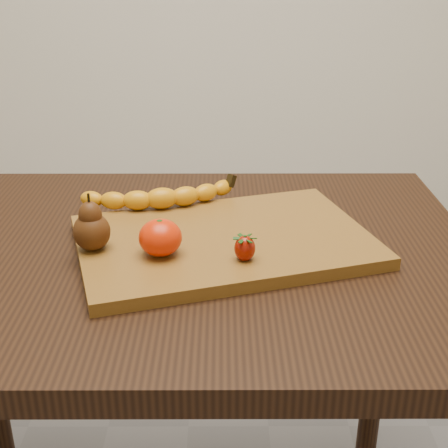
{
  "coord_description": "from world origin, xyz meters",
  "views": [
    {
      "loc": [
        0.09,
        -0.89,
        1.2
      ],
      "look_at": [
        0.1,
        -0.0,
        0.8
      ],
      "focal_mm": 50.0,
      "sensor_mm": 36.0,
      "label": 1
    }
  ],
  "objects_px": {
    "cutting_board": "(224,241)",
    "mandarin": "(160,238)",
    "pear": "(91,222)",
    "table": "(166,300)"
  },
  "relations": [
    {
      "from": "cutting_board",
      "to": "pear",
      "type": "height_order",
      "value": "pear"
    },
    {
      "from": "cutting_board",
      "to": "mandarin",
      "type": "xyz_separation_m",
      "value": [
        -0.09,
        -0.06,
        0.04
      ]
    },
    {
      "from": "cutting_board",
      "to": "table",
      "type": "bearing_deg",
      "value": 162.83
    },
    {
      "from": "cutting_board",
      "to": "mandarin",
      "type": "distance_m",
      "value": 0.12
    },
    {
      "from": "table",
      "to": "mandarin",
      "type": "relative_size",
      "value": 15.68
    },
    {
      "from": "table",
      "to": "pear",
      "type": "xyz_separation_m",
      "value": [
        -0.1,
        -0.05,
        0.16
      ]
    },
    {
      "from": "cutting_board",
      "to": "mandarin",
      "type": "relative_size",
      "value": 7.06
    },
    {
      "from": "cutting_board",
      "to": "pear",
      "type": "relative_size",
      "value": 5.19
    },
    {
      "from": "table",
      "to": "pear",
      "type": "relative_size",
      "value": 11.53
    },
    {
      "from": "cutting_board",
      "to": "mandarin",
      "type": "bearing_deg",
      "value": -162.05
    }
  ]
}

